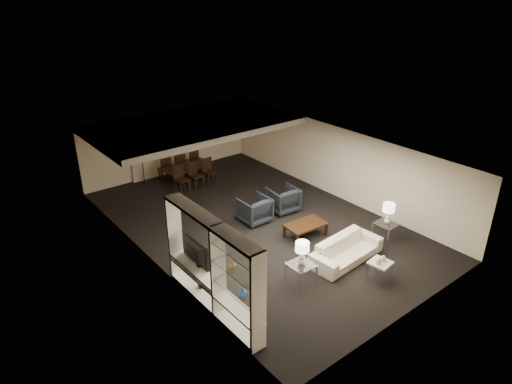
{
  "coord_description": "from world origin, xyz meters",
  "views": [
    {
      "loc": [
        -7.81,
        -9.88,
        6.96
      ],
      "look_at": [
        0.0,
        0.0,
        1.1
      ],
      "focal_mm": 32.0,
      "sensor_mm": 36.0,
      "label": 1
    }
  ],
  "objects": [
    {
      "name": "floor_lamp",
      "position": [
        -1.3,
        5.2,
        0.88
      ],
      "size": [
        0.26,
        0.26,
        1.75
      ],
      "primitive_type": null,
      "rotation": [
        0.0,
        0.0,
        -0.02
      ],
      "color": "black",
      "rests_on": "floor"
    },
    {
      "name": "chair_nr",
      "position": [
        0.61,
        3.55,
        0.48
      ],
      "size": [
        0.45,
        0.45,
        0.96
      ],
      "primitive_type": null,
      "rotation": [
        0.0,
        0.0,
        0.01
      ],
      "color": "black",
      "rests_on": "floor"
    },
    {
      "name": "sofa",
      "position": [
        0.66,
        -3.14,
        0.32
      ],
      "size": [
        2.27,
        1.03,
        0.65
      ],
      "primitive_type": "imported",
      "rotation": [
        0.0,
        0.0,
        0.07
      ],
      "color": "beige",
      "rests_on": "floor"
    },
    {
      "name": "side_table_left",
      "position": [
        -1.04,
        -3.14,
        0.28
      ],
      "size": [
        0.63,
        0.63,
        0.57
      ],
      "primitive_type": null,
      "rotation": [
        0.0,
        0.0,
        -0.04
      ],
      "color": "white",
      "rests_on": "floor"
    },
    {
      "name": "coffee_table",
      "position": [
        0.66,
        -1.54,
        0.22
      ],
      "size": [
        1.26,
        0.79,
        0.44
      ],
      "primitive_type": null,
      "rotation": [
        0.0,
        0.0,
        -0.07
      ],
      "color": "black",
      "rests_on": "floor"
    },
    {
      "name": "gold_gourd_a",
      "position": [
        0.56,
        -4.24,
        0.59
      ],
      "size": [
        0.16,
        0.16,
        0.16
      ],
      "primitive_type": "sphere",
      "color": "#E0B176",
      "rests_on": "marble_table"
    },
    {
      "name": "chair_fl",
      "position": [
        -0.59,
        4.85,
        0.48
      ],
      "size": [
        0.48,
        0.48,
        0.96
      ],
      "primitive_type": null,
      "rotation": [
        0.0,
        0.0,
        3.06
      ],
      "color": "black",
      "rests_on": "floor"
    },
    {
      "name": "curtains",
      "position": [
        -0.9,
        5.42,
        1.2
      ],
      "size": [
        1.5,
        0.12,
        2.4
      ],
      "primitive_type": "cube",
      "color": "beige",
      "rests_on": "wall_back"
    },
    {
      "name": "door",
      "position": [
        0.7,
        5.47,
        1.05
      ],
      "size": [
        0.9,
        0.05,
        2.1
      ],
      "primitive_type": "cube",
      "color": "silver",
      "rests_on": "wall_back"
    },
    {
      "name": "floor",
      "position": [
        0.0,
        0.0,
        0.0
      ],
      "size": [
        11.0,
        11.0,
        0.0
      ],
      "primitive_type": "plane",
      "color": "black",
      "rests_on": "ground"
    },
    {
      "name": "table_lamp_right",
      "position": [
        2.36,
        -3.14,
        0.88
      ],
      "size": [
        0.37,
        0.37,
        0.63
      ],
      "primitive_type": null,
      "rotation": [
        0.0,
        0.0,
        0.07
      ],
      "color": "beige",
      "rests_on": "side_table_right"
    },
    {
      "name": "wall_left",
      "position": [
        -3.5,
        0.0,
        1.25
      ],
      "size": [
        0.02,
        11.0,
        2.5
      ],
      "primitive_type": "cube",
      "color": "beige",
      "rests_on": "ground"
    },
    {
      "name": "ceiling",
      "position": [
        0.0,
        0.0,
        2.5
      ],
      "size": [
        7.0,
        11.0,
        0.02
      ],
      "primitive_type": "cube",
      "color": "silver",
      "rests_on": "ground"
    },
    {
      "name": "vase_blue",
      "position": [
        -3.31,
        -3.74,
        1.15
      ],
      "size": [
        0.17,
        0.17,
        0.18
      ],
      "primitive_type": "imported",
      "color": "#2859B0",
      "rests_on": "media_unit"
    },
    {
      "name": "ceiling_soffit",
      "position": [
        0.0,
        3.5,
        2.4
      ],
      "size": [
        7.0,
        4.0,
        0.2
      ],
      "primitive_type": "cube",
      "color": "silver",
      "rests_on": "ceiling"
    },
    {
      "name": "media_unit",
      "position": [
        -3.31,
        -2.6,
        1.18
      ],
      "size": [
        0.38,
        3.4,
        2.35
      ],
      "primitive_type": null,
      "color": "white",
      "rests_on": "wall_left"
    },
    {
      "name": "chair_nl",
      "position": [
        -0.59,
        3.55,
        0.48
      ],
      "size": [
        0.47,
        0.47,
        0.96
      ],
      "primitive_type": null,
      "rotation": [
        0.0,
        0.0,
        0.07
      ],
      "color": "black",
      "rests_on": "floor"
    },
    {
      "name": "chair_nm",
      "position": [
        0.01,
        3.55,
        0.48
      ],
      "size": [
        0.49,
        0.49,
        0.96
      ],
      "primitive_type": null,
      "rotation": [
        0.0,
        0.0,
        0.11
      ],
      "color": "black",
      "rests_on": "floor"
    },
    {
      "name": "side_table_right",
      "position": [
        2.36,
        -3.14,
        0.28
      ],
      "size": [
        0.63,
        0.63,
        0.57
      ],
      "primitive_type": null,
      "rotation": [
        0.0,
        0.0,
        0.04
      ],
      "color": "silver",
      "rests_on": "floor"
    },
    {
      "name": "chair_fr",
      "position": [
        0.61,
        4.85,
        0.48
      ],
      "size": [
        0.46,
        0.46,
        0.96
      ],
      "primitive_type": null,
      "rotation": [
        0.0,
        0.0,
        3.18
      ],
      "color": "black",
      "rests_on": "floor"
    },
    {
      "name": "chair_fm",
      "position": [
        0.01,
        4.85,
        0.48
      ],
      "size": [
        0.47,
        0.47,
        0.96
      ],
      "primitive_type": null,
      "rotation": [
        0.0,
        0.0,
        3.07
      ],
      "color": "black",
      "rests_on": "floor"
    },
    {
      "name": "wall_front",
      "position": [
        0.0,
        -5.5,
        1.25
      ],
      "size": [
        7.0,
        0.02,
        2.5
      ],
      "primitive_type": "cube",
      "color": "beige",
      "rests_on": "ground"
    },
    {
      "name": "armchair_right",
      "position": [
        1.26,
        0.16,
        0.41
      ],
      "size": [
        0.97,
        0.99,
        0.82
      ],
      "primitive_type": "imported",
      "rotation": [
        0.0,
        0.0,
        3.04
      ],
      "color": "black",
      "rests_on": "floor"
    },
    {
      "name": "pendant_light",
      "position": [
        0.3,
        3.5,
        1.92
      ],
      "size": [
        0.52,
        0.52,
        0.24
      ],
      "primitive_type": "cylinder",
      "color": "#D8591E",
      "rests_on": "ceiling_soffit"
    },
    {
      "name": "wall_back",
      "position": [
        0.0,
        5.5,
        1.25
      ],
      "size": [
        7.0,
        0.02,
        2.5
      ],
      "primitive_type": "cube",
      "color": "beige",
      "rests_on": "ground"
    },
    {
      "name": "painting",
      "position": [
        2.1,
        5.46,
        1.55
      ],
      "size": [
        0.95,
        0.04,
        0.65
      ],
      "primitive_type": "cube",
      "color": "#142D38",
      "rests_on": "wall_back"
    },
    {
      "name": "armchair_left",
      "position": [
        0.06,
        0.16,
        0.41
      ],
      "size": [
        0.9,
        0.92,
        0.82
      ],
      "primitive_type": "imported",
      "rotation": [
        0.0,
        0.0,
        3.12
      ],
      "color": "black",
      "rests_on": "floor"
    },
    {
      "name": "dining_table",
      "position": [
        0.01,
        4.2,
        0.32
      ],
      "size": [
        1.92,
        1.19,
        0.65
      ],
      "primitive_type": "imported",
      "rotation": [
        0.0,
        0.0,
        0.09
      ],
      "color": "black",
      "rests_on": "floor"
    },
    {
      "name": "table_lamp_left",
      "position": [
        -1.04,
        -3.14,
        0.88
      ],
      "size": [
        0.39,
        0.39,
        0.63
      ],
      "primitive_type": null,
      "rotation": [
        0.0,
        0.0,
        0.13
      ],
      "color": "beige",
      "rests_on": "side_table_left"
    },
    {
      "name": "marble_table",
      "position": [
        0.66,
        -4.24,
        0.25
      ],
      "size": [
        0.57,
        0.57,
        0.51
      ],
      "primitive_type": null,
      "rotation": [
        0.0,
        0.0,
        0.14
      ],
      "color": "white",
      "rests_on": "floor"
    },
    {
      "name": "vase_amber",
      "position": [
        -3.31,
        -3.39,
        1.65
      ],
      "size": [
        0.17,
        0.17,
        0.17
      ],
      "primitive_type": "imported",
      "color": "#B2713B",
      "rests_on": "media_unit"
    },
    {
      "name": "gold_gourd_b",
      "position": [
        0.76,
        -4.24,
        0.58
      ],
      "size": [
        0.14,
        0.14,
        0.14
      ],
      "primitive_type": "sphere",
      "color": "tan",
      "rests_on": "marble_table"
    },
    {
      "name": "floor_speaker",
      "position": [
        -3.2,
        -1.87,
        0.57
      ],
      "size": [
        0.15,
        0.15,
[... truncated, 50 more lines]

